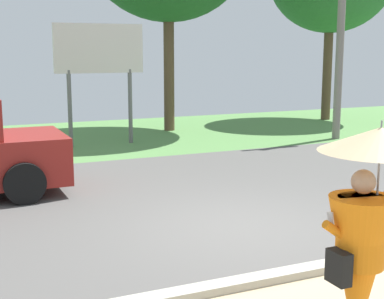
# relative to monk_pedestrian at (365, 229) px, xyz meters

# --- Properties ---
(ground_plane) EXTENTS (40.00, 22.00, 0.20)m
(ground_plane) POSITION_rel_monk_pedestrian_xyz_m (0.72, 6.54, -1.20)
(ground_plane) COLOR #565451
(monk_pedestrian) EXTENTS (1.13, 1.11, 2.13)m
(monk_pedestrian) POSITION_rel_monk_pedestrian_xyz_m (0.00, 0.00, 0.00)
(monk_pedestrian) COLOR orange
(monk_pedestrian) RESTS_ON ground_plane
(utility_pole) EXTENTS (1.80, 0.24, 6.15)m
(utility_pole) POSITION_rel_monk_pedestrian_xyz_m (7.80, 10.16, 2.10)
(utility_pole) COLOR gray
(utility_pole) RESTS_ON ground_plane
(roadside_billboard) EXTENTS (2.60, 0.12, 3.50)m
(roadside_billboard) POSITION_rel_monk_pedestrian_xyz_m (0.73, 12.02, 1.40)
(roadside_billboard) COLOR slate
(roadside_billboard) RESTS_ON ground_plane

